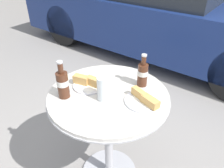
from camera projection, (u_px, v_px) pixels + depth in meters
bistro_table at (109, 116)px, 1.43m from camera, size 0.75×0.75×0.78m
cola_bottle_left at (63, 83)px, 1.25m from camera, size 0.07×0.07×0.23m
cola_bottle_right at (143, 74)px, 1.36m from camera, size 0.07×0.07×0.22m
drinking_glass at (103, 90)px, 1.25m from camera, size 0.07×0.07×0.15m
lunch_plate_near at (89, 83)px, 1.38m from camera, size 0.21×0.20×0.07m
lunch_plate_far at (144, 100)px, 1.24m from camera, size 0.22×0.22×0.06m
parked_car at (157, 11)px, 3.44m from camera, size 4.55×1.71×1.31m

